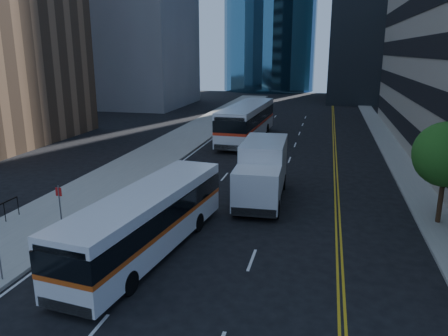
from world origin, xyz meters
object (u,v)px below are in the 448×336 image
bus_rear (247,121)px  street_tree (447,155)px  bus_front (148,219)px  box_truck (262,171)px

bus_rear → street_tree: bearing=-53.0°
bus_front → street_tree: bearing=32.9°
street_tree → bus_front: 14.59m
bus_front → box_truck: bearing=72.0°
bus_rear → bus_front: bearing=-86.9°
bus_rear → box_truck: bearing=-74.5°
bus_rear → box_truck: (4.11, -17.53, -0.10)m
street_tree → bus_front: (-13.00, -6.29, -2.12)m
bus_rear → box_truck: size_ratio=1.89×
bus_front → bus_rear: size_ratio=0.81×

